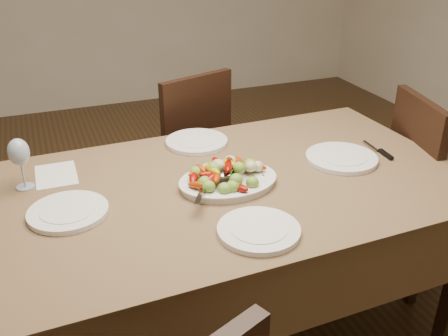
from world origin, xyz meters
TOP-DOWN VIEW (x-y plane):
  - floor at (0.00, 0.00)m, footprint 6.00×6.00m
  - dining_table at (-0.19, -0.26)m, footprint 1.87×1.09m
  - chair_far at (-0.11, 0.67)m, footprint 0.53×0.53m
  - chair_right at (0.93, -0.25)m, footprint 0.51×0.51m
  - serving_platter at (-0.19, -0.29)m, footprint 0.36×0.27m
  - roasted_vegetables at (-0.19, -0.29)m, footprint 0.30×0.21m
  - serving_spoon at (-0.25, -0.33)m, footprint 0.27×0.19m
  - plate_left at (-0.75, -0.28)m, footprint 0.26×0.26m
  - plate_right at (0.32, -0.25)m, footprint 0.29×0.29m
  - plate_far at (-0.17, 0.12)m, footprint 0.27×0.27m
  - plate_near at (-0.21, -0.61)m, footprint 0.26×0.26m
  - wine_glass at (-0.88, -0.03)m, footprint 0.08×0.08m
  - menu_card at (-0.77, 0.03)m, footprint 0.15×0.21m
  - table_knife at (0.51, -0.25)m, footprint 0.03×0.20m

SIDE VIEW (x-z plane):
  - floor at x=0.00m, z-range 0.00..0.00m
  - dining_table at x=-0.19m, z-range 0.00..0.76m
  - chair_far at x=-0.11m, z-range 0.00..0.95m
  - chair_right at x=0.93m, z-range 0.00..0.95m
  - menu_card at x=-0.77m, z-range 0.76..0.76m
  - table_knife at x=0.51m, z-range 0.76..0.77m
  - plate_left at x=-0.75m, z-range 0.76..0.78m
  - plate_right at x=0.32m, z-range 0.76..0.78m
  - plate_far at x=-0.17m, z-range 0.76..0.78m
  - plate_near at x=-0.21m, z-range 0.76..0.78m
  - serving_platter at x=-0.19m, z-range 0.76..0.78m
  - serving_spoon at x=-0.25m, z-range 0.79..0.82m
  - roasted_vegetables at x=-0.19m, z-range 0.78..0.87m
  - wine_glass at x=-0.88m, z-range 0.76..0.96m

